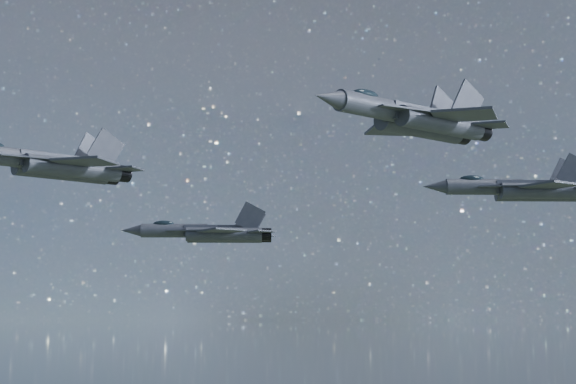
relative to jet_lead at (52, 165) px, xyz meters
name	(u,v)px	position (x,y,z in m)	size (l,w,h in m)	color
jet_lead	(52,165)	(0.00, 0.00, 0.00)	(15.91, 10.75, 4.01)	#333740
jet_left	(212,233)	(20.58, 21.87, -2.50)	(16.06, 10.58, 4.11)	#333740
jet_right	(418,119)	(19.19, -20.09, 1.25)	(15.38, 10.39, 3.87)	#333740
jet_slot	(527,189)	(38.63, -6.35, -0.47)	(15.21, 10.04, 3.89)	#333740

